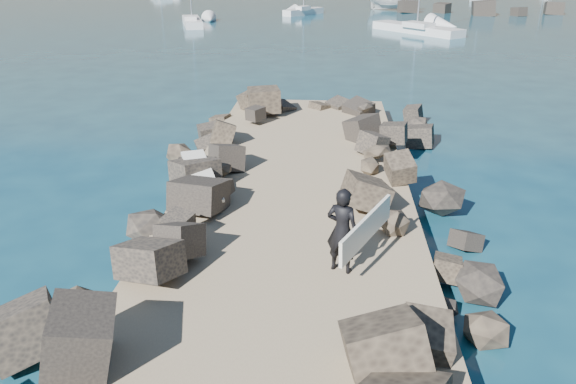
% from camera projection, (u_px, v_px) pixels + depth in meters
% --- Properties ---
extents(ground, '(800.00, 800.00, 0.00)m').
position_uv_depth(ground, '(291.00, 232.00, 13.70)').
color(ground, '#0F384C').
rests_on(ground, ground).
extents(jetty, '(6.00, 26.00, 0.60)m').
position_uv_depth(jetty, '(284.00, 263.00, 11.75)').
color(jetty, '#8C7759').
rests_on(jetty, ground).
extents(riprap_left, '(2.60, 22.00, 1.00)m').
position_uv_depth(riprap_left, '(155.00, 239.00, 12.33)').
color(riprap_left, black).
rests_on(riprap_left, ground).
extents(riprap_right, '(2.60, 22.00, 1.00)m').
position_uv_depth(riprap_right, '(422.00, 248.00, 11.93)').
color(riprap_right, '#272421').
rests_on(riprap_right, ground).
extents(surfboard_resting, '(1.53, 2.43, 0.08)m').
position_uv_depth(surfboard_resting, '(202.00, 180.00, 14.08)').
color(surfboard_resting, silver).
rests_on(surfboard_resting, riprap_left).
extents(boat_imported, '(6.42, 4.18, 2.32)m').
position_uv_depth(boat_imported, '(392.00, 0.00, 66.72)').
color(boat_imported, silver).
rests_on(boat_imported, ground).
extents(surfer_with_board, '(1.35, 1.91, 1.72)m').
position_uv_depth(surfer_with_board, '(346.00, 230.00, 10.59)').
color(surfer_with_board, black).
rests_on(surfer_with_board, jetty).
extents(sailboat_a, '(3.47, 7.04, 8.34)m').
position_uv_depth(sailboat_a, '(192.00, 22.00, 52.69)').
color(sailboat_a, silver).
rests_on(sailboat_a, ground).
extents(sailboat_c, '(7.15, 7.98, 10.43)m').
position_uv_depth(sailboat_c, '(417.00, 29.00, 47.81)').
color(sailboat_c, silver).
rests_on(sailboat_c, ground).
extents(sailboat_b, '(4.38, 5.17, 6.88)m').
position_uv_depth(sailboat_b, '(303.00, 12.00, 61.94)').
color(sailboat_b, silver).
rests_on(sailboat_b, ground).
extents(sailboat_d, '(1.71, 5.93, 7.19)m').
position_uv_depth(sailboat_d, '(481.00, 1.00, 76.22)').
color(sailboat_d, silver).
rests_on(sailboat_d, ground).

